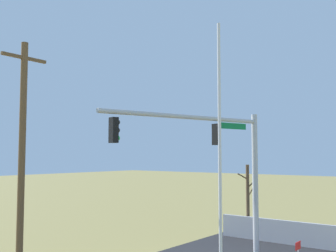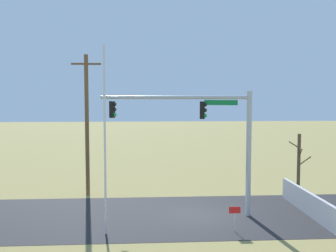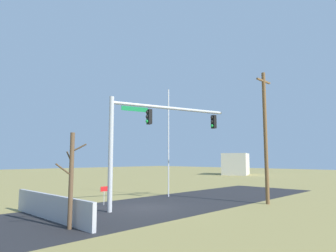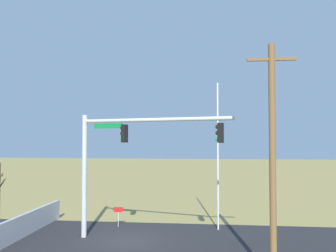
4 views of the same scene
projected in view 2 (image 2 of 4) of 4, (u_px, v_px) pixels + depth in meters
The scene contains 9 objects.
ground_plane at pixel (201, 215), 21.84m from camera, with size 160.00×160.00×0.00m, color olive.
road_surface at pixel (128, 216), 21.58m from camera, with size 28.00×8.00×0.01m, color #232326.
sidewalk_corner at pixel (266, 215), 21.82m from camera, with size 6.00×6.00×0.01m, color #B7B5AD.
retaining_fence at pixel (310, 205), 21.59m from camera, with size 0.20×8.06×1.26m, color #A8A8AD.
signal_mast at pixel (206, 127), 21.89m from camera, with size 8.28×2.54×6.79m.
flagpole at pixel (105, 141), 18.52m from camera, with size 0.10×0.10×8.87m, color silver.
utility_pole at pixel (87, 123), 25.93m from camera, with size 1.90×0.26×9.18m.
bare_tree at pixel (299, 168), 24.09m from camera, with size 1.27×1.02×4.25m.
open_sign at pixel (235, 213), 19.10m from camera, with size 0.56×0.04×1.22m.
Camera 2 is at (-3.17, -21.25, 6.52)m, focal length 42.61 mm.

